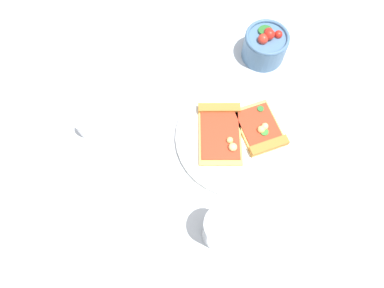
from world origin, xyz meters
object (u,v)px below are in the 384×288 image
(pizza_slice_far, at_px, (261,131))
(salad_bowl, at_px, (265,45))
(pepper_shaker, at_px, (85,126))
(plate, at_px, (238,137))
(pizza_slice_near, at_px, (220,130))
(soda_glass, at_px, (221,230))
(paper_napkin, at_px, (144,211))

(pizza_slice_far, xyz_separation_m, salad_bowl, (0.13, -0.18, 0.02))
(salad_bowl, distance_m, pepper_shaker, 0.46)
(plate, distance_m, pepper_shaker, 0.34)
(pepper_shaker, bearing_deg, salad_bowl, -110.82)
(pizza_slice_near, height_order, soda_glass, soda_glass)
(soda_glass, height_order, paper_napkin, soda_glass)
(pizza_slice_far, xyz_separation_m, paper_napkin, (0.07, 0.30, -0.02))
(plate, xyz_separation_m, salad_bowl, (0.10, -0.22, 0.03))
(plate, bearing_deg, soda_glass, 119.32)
(pizza_slice_near, relative_size, paper_napkin, 1.40)
(soda_glass, bearing_deg, paper_napkin, 25.94)
(salad_bowl, height_order, pepper_shaker, salad_bowl)
(plate, bearing_deg, pizza_slice_near, 27.83)
(salad_bowl, relative_size, paper_napkin, 0.86)
(plate, height_order, soda_glass, soda_glass)
(soda_glass, bearing_deg, salad_bowl, -63.53)
(plate, height_order, salad_bowl, salad_bowl)
(plate, relative_size, pizza_slice_near, 1.61)
(pizza_slice_near, distance_m, paper_napkin, 0.24)
(pizza_slice_far, bearing_deg, pepper_shaker, 40.81)
(pizza_slice_far, height_order, paper_napkin, pizza_slice_far)
(pizza_slice_far, relative_size, salad_bowl, 1.39)
(paper_napkin, bearing_deg, soda_glass, -154.06)
(salad_bowl, xyz_separation_m, paper_napkin, (-0.06, 0.47, -0.04))
(pizza_slice_far, bearing_deg, salad_bowl, -53.91)
(pizza_slice_far, xyz_separation_m, pepper_shaker, (0.29, 0.25, 0.01))
(pizza_slice_near, height_order, salad_bowl, salad_bowl)
(salad_bowl, distance_m, paper_napkin, 0.48)
(paper_napkin, distance_m, pepper_shaker, 0.23)
(pizza_slice_far, distance_m, salad_bowl, 0.22)
(pizza_slice_far, distance_m, paper_napkin, 0.31)
(salad_bowl, bearing_deg, paper_napkin, 96.92)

